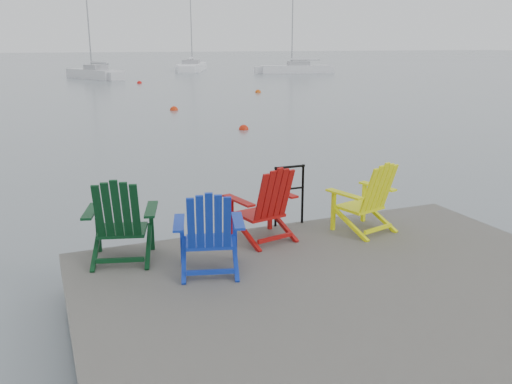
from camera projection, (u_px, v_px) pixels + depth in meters
name	position (u px, v px, depth m)	size (l,w,h in m)	color
ground	(364.00, 337.00, 5.95)	(400.00, 400.00, 0.00)	slate
dock	(366.00, 308.00, 5.86)	(6.00, 5.00, 1.40)	#282624
handrail	(289.00, 189.00, 7.95)	(0.48, 0.04, 0.90)	black
chair_green	(120.00, 219.00, 6.60)	(1.01, 0.96, 1.08)	black
chair_blue	(209.00, 231.00, 6.27)	(0.96, 0.91, 1.03)	#102EA9
chair_red	(265.00, 203.00, 7.31)	(0.95, 0.90, 1.05)	#A00D0B
chair_yellow	(367.00, 197.00, 7.66)	(0.95, 0.90, 1.03)	#EFF50D
sailboat_near	(94.00, 74.00, 49.40)	(4.51, 7.52, 10.27)	silver
sailboat_mid	(192.00, 67.00, 64.31)	(6.29, 10.55, 13.96)	white
sailboat_far	(295.00, 70.00, 58.66)	(7.72, 3.25, 10.46)	white
buoy_a	(244.00, 130.00, 20.19)	(0.37, 0.37, 0.37)	red
buoy_b	(174.00, 110.00, 26.02)	(0.40, 0.40, 0.40)	red
buoy_c	(258.00, 93.00, 35.36)	(0.39, 0.39, 0.39)	#D14F0C
buoy_d	(139.00, 83.00, 43.45)	(0.40, 0.40, 0.40)	red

